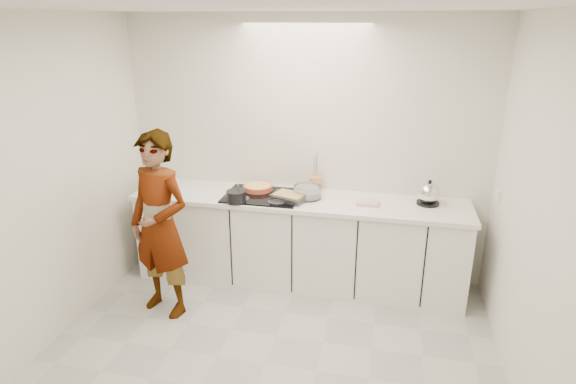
% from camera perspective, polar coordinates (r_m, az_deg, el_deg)
% --- Properties ---
extents(floor, '(3.60, 3.20, 0.00)m').
position_cam_1_polar(floor, '(3.99, -2.69, -19.62)').
color(floor, '#B8B8B0').
rests_on(floor, ground).
extents(ceiling, '(3.60, 3.20, 0.00)m').
position_cam_1_polar(ceiling, '(3.08, -3.51, 21.06)').
color(ceiling, white).
rests_on(ceiling, wall_back).
extents(wall_back, '(3.60, 0.00, 2.60)m').
position_cam_1_polar(wall_back, '(4.80, 2.00, 4.94)').
color(wall_back, silver).
rests_on(wall_back, ground).
extents(wall_front, '(3.60, 0.00, 2.60)m').
position_cam_1_polar(wall_front, '(2.02, -15.74, -18.63)').
color(wall_front, silver).
rests_on(wall_front, ground).
extents(wall_left, '(0.00, 3.20, 2.60)m').
position_cam_1_polar(wall_left, '(4.15, -27.77, 0.21)').
color(wall_left, silver).
rests_on(wall_left, ground).
extents(wall_right, '(0.02, 3.20, 2.60)m').
position_cam_1_polar(wall_right, '(3.38, 28.12, -4.12)').
color(wall_right, silver).
rests_on(wall_right, ground).
extents(base_cabinets, '(3.20, 0.58, 0.87)m').
position_cam_1_polar(base_cabinets, '(4.81, 1.18, -6.04)').
color(base_cabinets, white).
rests_on(base_cabinets, floor).
extents(countertop, '(3.24, 0.64, 0.04)m').
position_cam_1_polar(countertop, '(4.63, 1.21, -0.97)').
color(countertop, white).
rests_on(countertop, base_cabinets).
extents(hob, '(0.72, 0.54, 0.01)m').
position_cam_1_polar(hob, '(4.68, -3.04, -0.42)').
color(hob, black).
rests_on(hob, countertop).
extents(tart_dish, '(0.34, 0.34, 0.05)m').
position_cam_1_polar(tart_dish, '(4.81, -3.59, 0.57)').
color(tart_dish, '#BC5136').
rests_on(tart_dish, hob).
extents(saucepan, '(0.21, 0.21, 0.18)m').
position_cam_1_polar(saucepan, '(4.51, -6.16, -0.49)').
color(saucepan, black).
rests_on(saucepan, hob).
extents(baking_dish, '(0.36, 0.31, 0.06)m').
position_cam_1_polar(baking_dish, '(4.53, 0.17, -0.52)').
color(baking_dish, silver).
rests_on(baking_dish, hob).
extents(mixing_bowl, '(0.34, 0.34, 0.12)m').
position_cam_1_polar(mixing_bowl, '(4.61, 2.31, -0.04)').
color(mixing_bowl, silver).
rests_on(mixing_bowl, countertop).
extents(tea_towel, '(0.21, 0.15, 0.03)m').
position_cam_1_polar(tea_towel, '(4.52, 9.43, -1.28)').
color(tea_towel, white).
rests_on(tea_towel, countertop).
extents(kettle, '(0.25, 0.25, 0.24)m').
position_cam_1_polar(kettle, '(4.62, 16.34, -0.23)').
color(kettle, black).
rests_on(kettle, countertop).
extents(utensil_crock, '(0.14, 0.14, 0.15)m').
position_cam_1_polar(utensil_crock, '(4.79, 3.31, 0.95)').
color(utensil_crock, orange).
rests_on(utensil_crock, countertop).
extents(cook, '(0.70, 0.56, 1.68)m').
position_cam_1_polar(cook, '(4.34, -14.94, -3.88)').
color(cook, white).
rests_on(cook, floor).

